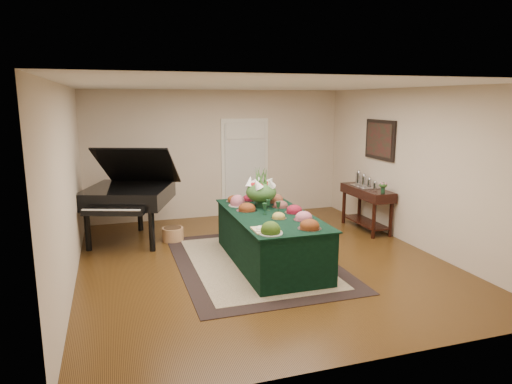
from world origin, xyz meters
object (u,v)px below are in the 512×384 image
object	(u,v)px
buffet_table	(270,238)
grand_piano	(129,194)
floral_centerpiece	(261,188)
mahogany_sideboard	(367,197)

from	to	relation	value
buffet_table	grand_piano	xyz separation A→B (m)	(-2.00, 1.86, 0.46)
buffet_table	floral_centerpiece	xyz separation A→B (m)	(0.01, 0.49, 0.70)
grand_piano	mahogany_sideboard	size ratio (longest dim) A/B	1.49
buffet_table	mahogany_sideboard	distance (m)	2.70
grand_piano	floral_centerpiece	bearing A→B (deg)	-34.11
buffet_table	grand_piano	distance (m)	2.77
floral_centerpiece	grand_piano	world-z (taller)	grand_piano
buffet_table	floral_centerpiece	size ratio (longest dim) A/B	4.76
mahogany_sideboard	floral_centerpiece	bearing A→B (deg)	-163.57
grand_piano	mahogany_sideboard	xyz separation A→B (m)	(4.41, -0.66, -0.21)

